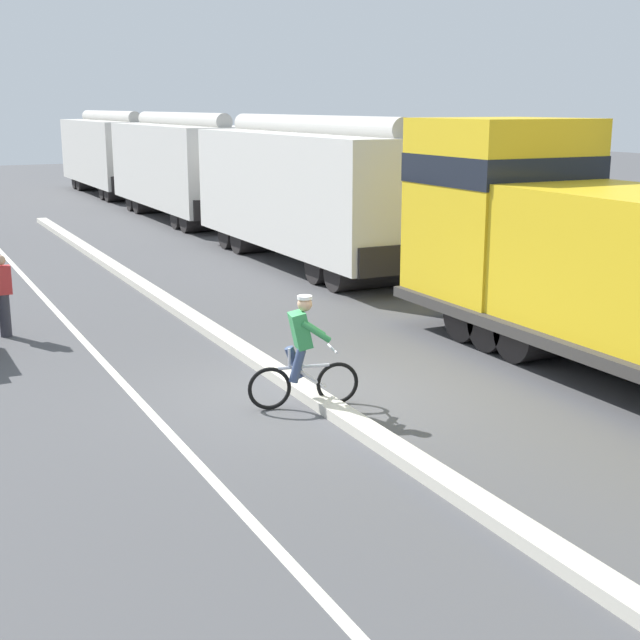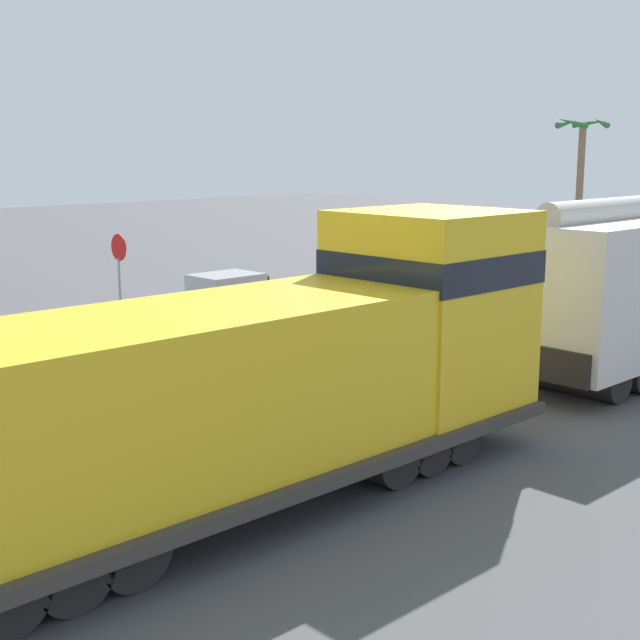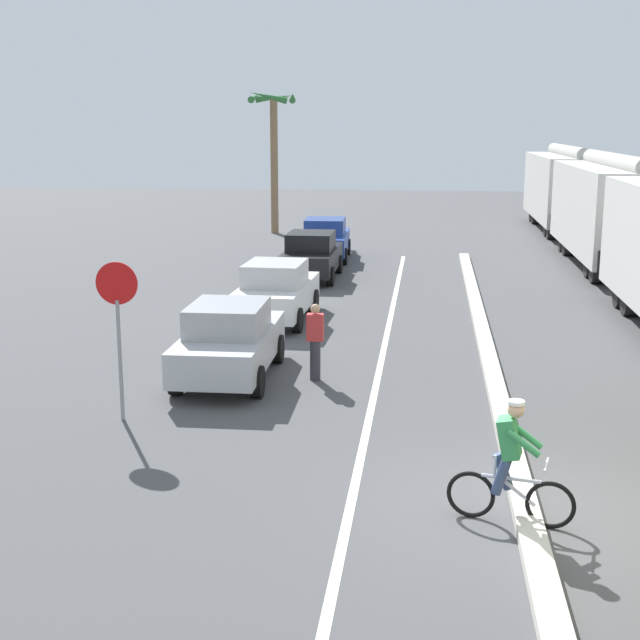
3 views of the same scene
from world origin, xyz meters
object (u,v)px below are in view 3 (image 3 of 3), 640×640
hopper_car_trailing (565,188)px  pedestrian_by_cars (315,341)px  hopper_car_middle (610,211)px  parked_car_silver (229,340)px  parked_car_white (276,291)px  cyclist (510,465)px  parked_car_black (311,255)px  parked_car_blue (325,239)px  palm_tree_near (273,134)px  stop_sign (118,310)px

hopper_car_trailing → pedestrian_by_cars: bearing=-107.7°
hopper_car_middle → parked_car_silver: size_ratio=2.51×
parked_car_white → cyclist: bearing=-66.5°
parked_car_white → parked_car_black: (0.07, 6.68, 0.00)m
hopper_car_trailing → parked_car_silver: size_ratio=2.51×
parked_car_silver → cyclist: size_ratio=2.46×
parked_car_blue → pedestrian_by_cars: (1.74, -16.75, 0.03)m
hopper_car_middle → palm_tree_near: (-14.12, 8.71, 2.65)m
hopper_car_middle → hopper_car_trailing: (0.00, 11.60, 0.00)m
parked_car_silver → stop_sign: size_ratio=1.47×
parked_car_blue → parked_car_black: bearing=-89.4°
parked_car_black → hopper_car_middle: bearing=21.0°
hopper_car_trailing → parked_car_silver: hopper_car_trailing is taller
hopper_car_trailing → cyclist: bearing=-99.1°
parked_car_blue → hopper_car_middle: bearing=-2.5°
parked_car_silver → parked_car_blue: bearing=89.8°
parked_car_white → stop_sign: size_ratio=1.48×
stop_sign → parked_car_black: bearing=84.6°
parked_car_silver → parked_car_black: 12.30m
parked_car_black → pedestrian_by_cars: size_ratio=2.60×
hopper_car_middle → cyclist: bearing=-103.6°
parked_car_silver → parked_car_blue: (0.05, 16.82, 0.00)m
stop_sign → cyclist: bearing=-28.0°
hopper_car_middle → parked_car_white: 15.21m
parked_car_blue → stop_sign: (-1.39, -19.68, 1.21)m
hopper_car_trailing → parked_car_white: 24.80m
hopper_car_trailing → parked_car_white: (-10.68, -22.35, -1.26)m
parked_car_black → pedestrian_by_cars: 12.34m
parked_car_white → palm_tree_near: palm_tree_near is taller
hopper_car_trailing → stop_sign: 33.09m
hopper_car_trailing → parked_car_silver: bearing=-110.9°
parked_car_blue → cyclist: bearing=-77.4°
hopper_car_trailing → parked_car_blue: size_ratio=2.49×
hopper_car_trailing → pedestrian_by_cars: hopper_car_trailing is taller
parked_car_black → stop_sign: bearing=-95.4°
parked_car_silver → parked_car_blue: size_ratio=0.99×
hopper_car_middle → hopper_car_trailing: 11.60m
hopper_car_middle → parked_car_white: hopper_car_middle is taller
parked_car_silver → parked_car_black: size_ratio=1.00×
parked_car_silver → pedestrian_by_cars: same height
cyclist → stop_sign: stop_sign is taller
hopper_car_middle → parked_car_blue: hopper_car_middle is taller
cyclist → parked_car_black: bearing=105.4°
hopper_car_trailing → parked_car_white: size_ratio=2.49×
parked_car_silver → pedestrian_by_cars: size_ratio=2.61×
parked_car_silver → hopper_car_middle: bearing=56.8°
hopper_car_trailing → parked_car_black: (-10.61, -15.67, -1.26)m
parked_car_white → parked_car_silver: bearing=-90.2°
stop_sign → hopper_car_trailing: bearing=68.7°
hopper_car_trailing → parked_car_black: 18.96m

